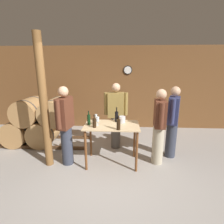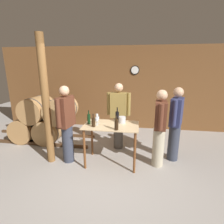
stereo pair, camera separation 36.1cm
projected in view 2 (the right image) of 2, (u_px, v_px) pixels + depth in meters
ground_plane at (106, 176)px, 3.40m from camera, size 14.00×14.00×0.00m
back_wall at (122, 88)px, 5.81m from camera, size 8.40×0.08×2.70m
barrel_rack at (44, 120)px, 4.90m from camera, size 3.05×0.86×1.27m
tasting_table at (111, 132)px, 3.69m from camera, size 1.14×0.71×0.89m
wooden_post at (46, 102)px, 3.61m from camera, size 0.16×0.16×2.70m
wine_bottle_far_left at (89, 119)px, 3.69m from camera, size 0.07×0.07×0.29m
wine_bottle_left at (93, 122)px, 3.51m from camera, size 0.07×0.07×0.26m
wine_bottle_center at (117, 116)px, 3.83m from camera, size 0.08×0.08×0.32m
wine_bottle_right at (116, 124)px, 3.33m from camera, size 0.08×0.08×0.28m
wine_glass_near_left at (97, 116)px, 3.91m from camera, size 0.06×0.06×0.15m
wine_glass_near_center at (98, 118)px, 3.70m from camera, size 0.07×0.07×0.16m
wine_glass_near_right at (97, 120)px, 3.60m from camera, size 0.07×0.07×0.16m
ice_bucket at (122, 120)px, 3.75m from camera, size 0.15×0.15×0.14m
person_host at (66, 123)px, 3.73m from camera, size 0.29×0.58×1.69m
person_visitor_with_scarf at (119, 115)px, 4.38m from camera, size 0.59×0.24×1.68m
person_visitor_bearded at (160, 127)px, 3.57m from camera, size 0.25×0.59×1.64m
person_visitor_near_door at (175, 123)px, 3.81m from camera, size 0.34×0.56×1.66m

